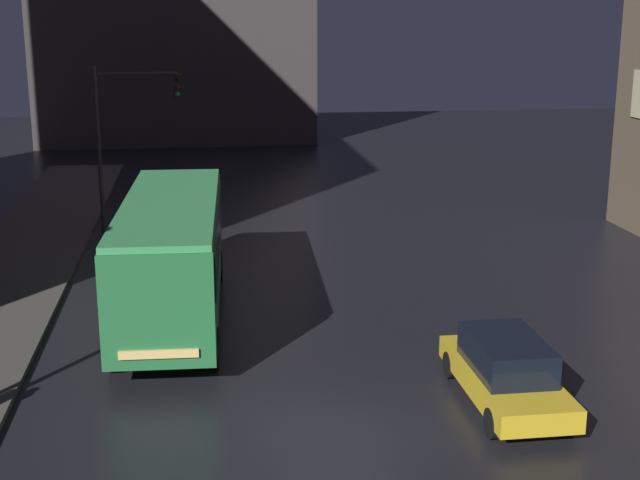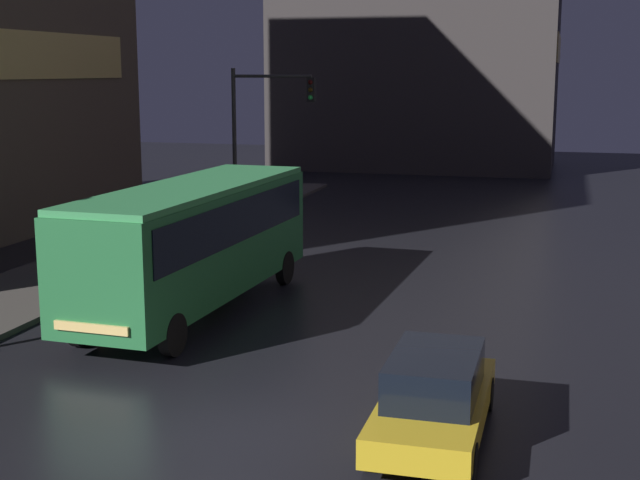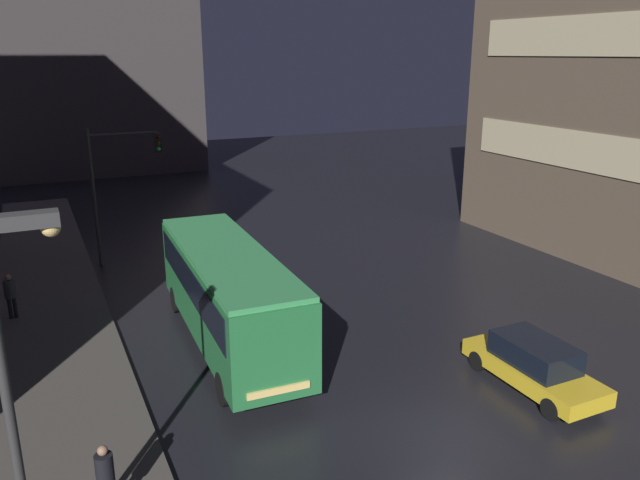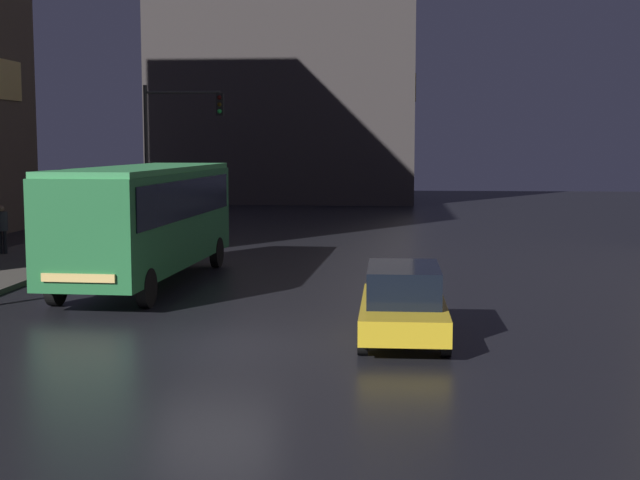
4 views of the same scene
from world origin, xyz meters
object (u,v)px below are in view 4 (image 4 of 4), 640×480
at_px(car_taxi, 403,302).
at_px(pedestrian_mid, 2,225).
at_px(bus_near, 146,212).
at_px(traffic_light_main, 173,137).

xyz_separation_m(car_taxi, pedestrian_mid, (-14.23, 12.09, 0.42)).
xyz_separation_m(bus_near, car_taxi, (7.41, -6.69, -1.33)).
distance_m(pedestrian_mid, traffic_light_main, 8.01).
xyz_separation_m(car_taxi, traffic_light_main, (-9.32, 17.57, 3.59)).
height_order(car_taxi, traffic_light_main, traffic_light_main).
distance_m(car_taxi, pedestrian_mid, 18.68).
relative_size(car_taxi, traffic_light_main, 0.70).
distance_m(bus_near, pedestrian_mid, 8.74).
relative_size(bus_near, pedestrian_mid, 5.94).
bearing_deg(traffic_light_main, car_taxi, -62.06).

